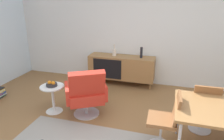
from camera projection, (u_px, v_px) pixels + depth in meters
name	position (u px, v px, depth m)	size (l,w,h in m)	color
wall_back	(138.00, 27.00, 5.02)	(6.80, 0.12, 2.80)	silver
sideboard	(121.00, 67.00, 5.15)	(1.60, 0.45, 0.72)	olive
vase_cobalt	(114.00, 52.00, 5.08)	(0.10, 0.10, 0.28)	beige
vase_sculptural_dark	(141.00, 53.00, 4.89)	(0.06, 0.06, 0.26)	black
dining_chair_back_left	(204.00, 106.00, 3.26)	(0.41, 0.43, 0.86)	brown
dining_chair_near_window	(167.00, 119.00, 2.90)	(0.44, 0.41, 0.86)	brown
lounge_chair_red	(86.00, 92.00, 3.72)	(0.89, 0.87, 0.95)	red
side_table_round	(53.00, 96.00, 3.92)	(0.44, 0.44, 0.52)	white
fruit_bowl	(52.00, 84.00, 3.84)	(0.20, 0.20, 0.11)	#262628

